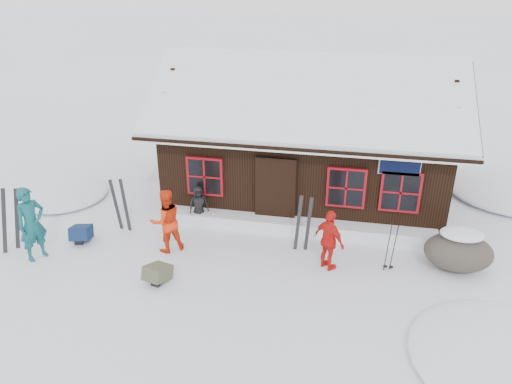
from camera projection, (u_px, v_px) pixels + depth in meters
ground at (222, 270)px, 12.15m from camera, size 120.00×120.00×0.00m
mountain_hut at (307, 144)px, 15.63m from camera, size 8.90×6.09×4.42m
snow_drift at (295, 225)px, 13.81m from camera, size 7.60×0.60×0.35m
snow_mounds at (299, 238)px, 13.51m from camera, size 20.60×13.20×0.48m
skier_teal at (32, 224)px, 12.24m from camera, size 0.74×0.84×1.93m
skier_orange_left at (166, 221)px, 12.62m from camera, size 1.05×1.02×1.70m
skier_orange_right at (329, 240)px, 11.89m from camera, size 0.94×0.89×1.56m
skier_crouched at (199, 205)px, 14.08m from camera, size 0.65×0.57×1.13m
boulder at (459, 251)px, 12.03m from camera, size 1.62×1.22×0.95m
ski_pair_left at (11, 221)px, 12.64m from camera, size 0.58×0.39×1.79m
ski_pair_mid at (121, 206)px, 13.64m from camera, size 0.48×0.12×1.58m
ski_pair_right at (303, 225)px, 12.67m from camera, size 0.46×0.09×1.60m
ski_poles at (391, 248)px, 11.91m from camera, size 0.23×0.11×1.30m
backpack_blue at (82, 235)px, 13.31m from camera, size 0.62×0.74×0.35m
backpack_olive at (158, 276)px, 11.64m from camera, size 0.61×0.72×0.34m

